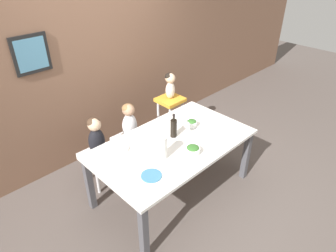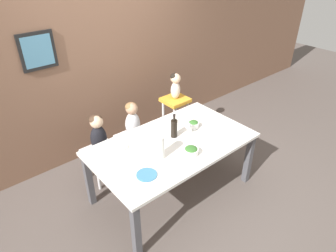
{
  "view_description": "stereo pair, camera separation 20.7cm",
  "coord_description": "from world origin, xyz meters",
  "px_view_note": "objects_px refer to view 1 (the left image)",
  "views": [
    {
      "loc": [
        -1.95,
        -1.91,
        2.63
      ],
      "look_at": [
        0.0,
        0.08,
        0.9
      ],
      "focal_mm": 32.0,
      "sensor_mm": 36.0,
      "label": 1
    },
    {
      "loc": [
        -1.79,
        -2.05,
        2.63
      ],
      "look_at": [
        0.0,
        0.08,
        0.9
      ],
      "focal_mm": 32.0,
      "sensor_mm": 36.0,
      "label": 2
    }
  ],
  "objects_px": {
    "person_child_left": "(96,136)",
    "person_baby_right": "(170,84)",
    "chair_right_highchair": "(170,109)",
    "person_child_center": "(129,121)",
    "paper_towel_roll": "(162,148)",
    "chair_far_center": "(131,142)",
    "dinner_plate_front_left": "(151,176)",
    "salad_bowl_large": "(193,150)",
    "salad_bowl_small": "(192,123)",
    "wine_bottle": "(174,128)",
    "wine_glass_near": "(187,125)",
    "dinner_plate_back_right": "(192,115)",
    "chair_far_left": "(99,158)",
    "dinner_plate_back_left": "(120,148)"
  },
  "relations": [
    {
      "from": "person_child_left",
      "to": "person_baby_right",
      "type": "height_order",
      "value": "person_baby_right"
    },
    {
      "from": "chair_right_highchair",
      "to": "person_child_center",
      "type": "distance_m",
      "value": 0.74
    },
    {
      "from": "paper_towel_roll",
      "to": "chair_far_center",
      "type": "bearing_deg",
      "value": 73.87
    },
    {
      "from": "paper_towel_roll",
      "to": "dinner_plate_front_left",
      "type": "height_order",
      "value": "paper_towel_roll"
    },
    {
      "from": "paper_towel_roll",
      "to": "salad_bowl_large",
      "type": "xyz_separation_m",
      "value": [
        0.29,
        -0.17,
        -0.08
      ]
    },
    {
      "from": "person_child_left",
      "to": "person_child_center",
      "type": "distance_m",
      "value": 0.49
    },
    {
      "from": "salad_bowl_small",
      "to": "salad_bowl_large",
      "type": "bearing_deg",
      "value": -137.03
    },
    {
      "from": "person_child_center",
      "to": "salad_bowl_large",
      "type": "relative_size",
      "value": 3.16
    },
    {
      "from": "chair_right_highchair",
      "to": "person_baby_right",
      "type": "relative_size",
      "value": 2.06
    },
    {
      "from": "wine_bottle",
      "to": "salad_bowl_small",
      "type": "bearing_deg",
      "value": -0.48
    },
    {
      "from": "person_child_left",
      "to": "chair_right_highchair",
      "type": "bearing_deg",
      "value": -0.06
    },
    {
      "from": "paper_towel_roll",
      "to": "wine_bottle",
      "type": "bearing_deg",
      "value": 28.14
    },
    {
      "from": "paper_towel_roll",
      "to": "salad_bowl_small",
      "type": "xyz_separation_m",
      "value": [
        0.68,
        0.2,
        -0.08
      ]
    },
    {
      "from": "person_child_left",
      "to": "paper_towel_roll",
      "type": "bearing_deg",
      "value": -74.37
    },
    {
      "from": "chair_right_highchair",
      "to": "wine_glass_near",
      "type": "relative_size",
      "value": 4.68
    },
    {
      "from": "dinner_plate_back_right",
      "to": "person_child_center",
      "type": "bearing_deg",
      "value": 142.16
    },
    {
      "from": "chair_far_left",
      "to": "paper_towel_roll",
      "type": "height_order",
      "value": "paper_towel_roll"
    },
    {
      "from": "salad_bowl_small",
      "to": "dinner_plate_back_right",
      "type": "relative_size",
      "value": 0.63
    },
    {
      "from": "dinner_plate_front_left",
      "to": "chair_right_highchair",
      "type": "bearing_deg",
      "value": 38.77
    },
    {
      "from": "person_child_left",
      "to": "wine_glass_near",
      "type": "bearing_deg",
      "value": -44.21
    },
    {
      "from": "dinner_plate_back_right",
      "to": "dinner_plate_back_left",
      "type": "bearing_deg",
      "value": 176.92
    },
    {
      "from": "wine_glass_near",
      "to": "salad_bowl_large",
      "type": "relative_size",
      "value": 1.05
    },
    {
      "from": "chair_far_center",
      "to": "salad_bowl_large",
      "type": "bearing_deg",
      "value": -87.93
    },
    {
      "from": "person_baby_right",
      "to": "wine_glass_near",
      "type": "bearing_deg",
      "value": -121.89
    },
    {
      "from": "person_child_left",
      "to": "dinner_plate_back_left",
      "type": "height_order",
      "value": "person_child_left"
    },
    {
      "from": "chair_far_center",
      "to": "person_child_left",
      "type": "xyz_separation_m",
      "value": [
        -0.49,
        0.0,
        0.33
      ]
    },
    {
      "from": "chair_far_left",
      "to": "wine_glass_near",
      "type": "xyz_separation_m",
      "value": [
        0.76,
        -0.74,
        0.47
      ]
    },
    {
      "from": "paper_towel_roll",
      "to": "wine_glass_near",
      "type": "height_order",
      "value": "paper_towel_roll"
    },
    {
      "from": "chair_far_left",
      "to": "salad_bowl_small",
      "type": "relative_size",
      "value": 3.47
    },
    {
      "from": "chair_far_center",
      "to": "dinner_plate_front_left",
      "type": "relative_size",
      "value": 2.19
    },
    {
      "from": "chair_right_highchair",
      "to": "paper_towel_roll",
      "type": "relative_size",
      "value": 2.93
    },
    {
      "from": "chair_far_center",
      "to": "salad_bowl_small",
      "type": "xyz_separation_m",
      "value": [
        0.43,
        -0.67,
        0.4
      ]
    },
    {
      "from": "paper_towel_roll",
      "to": "dinner_plate_back_right",
      "type": "xyz_separation_m",
      "value": [
        0.88,
        0.37,
        -0.12
      ]
    },
    {
      "from": "paper_towel_roll",
      "to": "person_baby_right",
      "type": "bearing_deg",
      "value": 41.52
    },
    {
      "from": "wine_glass_near",
      "to": "salad_bowl_large",
      "type": "bearing_deg",
      "value": -128.0
    },
    {
      "from": "wine_bottle",
      "to": "dinner_plate_back_left",
      "type": "distance_m",
      "value": 0.64
    },
    {
      "from": "chair_far_center",
      "to": "wine_glass_near",
      "type": "xyz_separation_m",
      "value": [
        0.27,
        -0.74,
        0.47
      ]
    },
    {
      "from": "person_child_left",
      "to": "wine_bottle",
      "type": "bearing_deg",
      "value": -47.28
    },
    {
      "from": "person_baby_right",
      "to": "wine_glass_near",
      "type": "distance_m",
      "value": 0.88
    },
    {
      "from": "dinner_plate_front_left",
      "to": "dinner_plate_back_left",
      "type": "height_order",
      "value": "same"
    },
    {
      "from": "wine_glass_near",
      "to": "salad_bowl_large",
      "type": "distance_m",
      "value": 0.38
    },
    {
      "from": "chair_far_center",
      "to": "chair_right_highchair",
      "type": "distance_m",
      "value": 0.76
    },
    {
      "from": "chair_far_center",
      "to": "dinner_plate_back_left",
      "type": "relative_size",
      "value": 2.19
    },
    {
      "from": "salad_bowl_large",
      "to": "salad_bowl_small",
      "type": "xyz_separation_m",
      "value": [
        0.39,
        0.36,
        -0.0
      ]
    },
    {
      "from": "chair_far_center",
      "to": "salad_bowl_large",
      "type": "height_order",
      "value": "salad_bowl_large"
    },
    {
      "from": "chair_right_highchair",
      "to": "dinner_plate_back_left",
      "type": "relative_size",
      "value": 3.78
    },
    {
      "from": "salad_bowl_small",
      "to": "chair_far_left",
      "type": "bearing_deg",
      "value": 144.1
    },
    {
      "from": "wine_glass_near",
      "to": "salad_bowl_small",
      "type": "distance_m",
      "value": 0.19
    },
    {
      "from": "person_child_center",
      "to": "salad_bowl_large",
      "type": "distance_m",
      "value": 1.03
    },
    {
      "from": "chair_right_highchair",
      "to": "dinner_plate_back_right",
      "type": "height_order",
      "value": "chair_right_highchair"
    }
  ]
}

